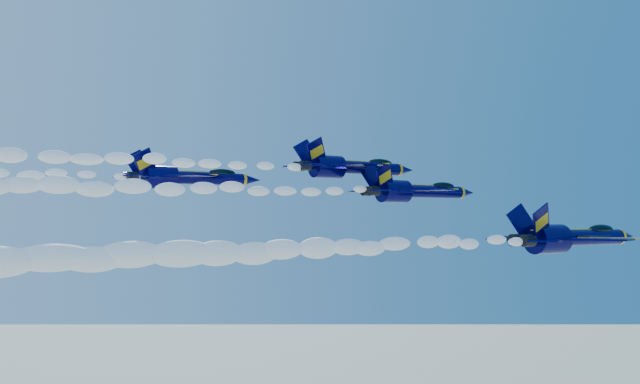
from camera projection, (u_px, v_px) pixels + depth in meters
jet_lead at (572, 237)px, 74.14m from camera, size 19.40×15.91×7.21m
smoke_trail_jet_lead at (261, 251)px, 53.40m from camera, size 57.52×2.47×2.22m
jet_second at (416, 191)px, 74.97m from camera, size 15.23×12.49×5.66m
smoke_trail_jet_second at (74, 187)px, 55.23m from camera, size 57.52×1.94×1.75m
jet_third at (351, 167)px, 75.11m from camera, size 15.31×12.56×5.69m
jet_fourth at (188, 177)px, 75.73m from camera, size 15.61×12.81×5.80m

